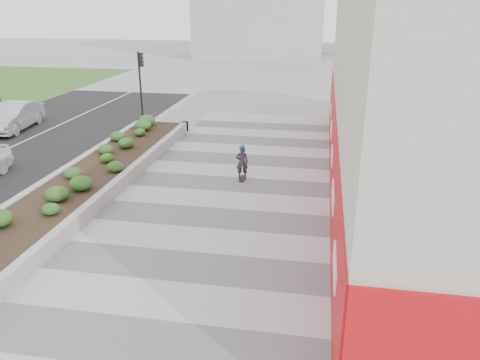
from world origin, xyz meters
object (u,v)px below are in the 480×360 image
object	(u,v)px
planter	(90,176)
skateboarder	(242,162)
traffic_signal_near	(141,77)
car_silver	(13,117)

from	to	relation	value
planter	skateboarder	size ratio (longest dim) A/B	11.81
traffic_signal_near	car_silver	distance (m)	7.59
planter	car_silver	distance (m)	11.25
traffic_signal_near	skateboarder	distance (m)	11.73
planter	traffic_signal_near	bearing A→B (deg)	99.35
skateboarder	car_silver	size ratio (longest dim) A/B	0.32
car_silver	skateboarder	bearing A→B (deg)	-29.32
planter	car_silver	size ratio (longest dim) A/B	3.81
traffic_signal_near	car_silver	size ratio (longest dim) A/B	0.89
skateboarder	car_silver	bearing A→B (deg)	155.50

